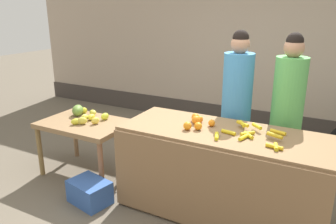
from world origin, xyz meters
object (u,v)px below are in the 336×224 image
Objects in this scene: vendor_woman_blue_shirt at (236,110)px; vendor_woman_green_shirt at (286,117)px; produce_sack at (167,146)px; produce_crate at (90,192)px.

vendor_woman_blue_shirt reaches higher than vendor_woman_green_shirt.
produce_sack is at bearing 179.18° from vendor_woman_green_shirt.
vendor_woman_green_shirt is at bearing -0.82° from produce_sack.
produce_crate is at bearing -103.67° from produce_sack.
produce_crate is at bearing -136.82° from vendor_woman_blue_shirt.
vendor_woman_blue_shirt is 4.20× the size of produce_crate.
vendor_woman_green_shirt is at bearing 34.34° from produce_crate.
produce_sack is (-0.95, 0.08, -0.67)m from vendor_woman_blue_shirt.
produce_crate is 1.30m from produce_sack.
produce_crate is (-1.25, -1.18, -0.80)m from vendor_woman_blue_shirt.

